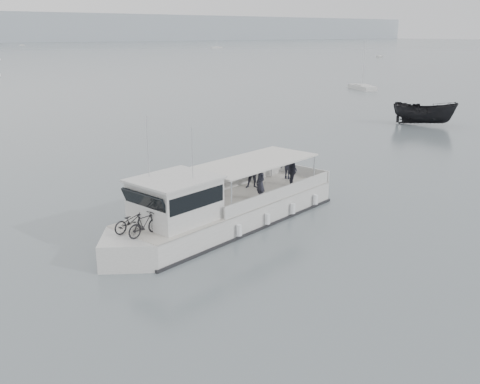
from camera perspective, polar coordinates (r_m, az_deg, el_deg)
ground at (r=30.65m, az=4.63°, el=-1.49°), size 1400.00×1400.00×0.00m
tour_boat at (r=26.62m, az=-2.70°, el=-1.99°), size 14.89×6.07×6.21m
dark_motorboat at (r=60.70m, az=19.07°, el=7.96°), size 5.23×6.97×2.54m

